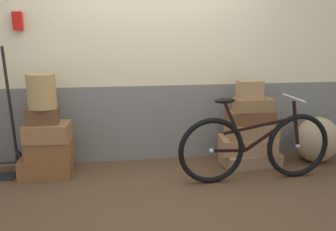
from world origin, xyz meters
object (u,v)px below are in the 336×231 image
(suitcase_2, at_px, (47,132))
(bicycle, at_px, (255,146))
(suitcase_5, at_px, (247,145))
(suitcase_8, at_px, (253,105))
(suitcase_3, at_px, (43,116))
(suitcase_4, at_px, (250,158))
(suitcase_7, at_px, (250,117))
(burlap_sack, at_px, (317,140))
(suitcase_6, at_px, (251,130))
(suitcase_9, at_px, (250,90))
(suitcase_1, at_px, (50,148))
(suitcase_0, at_px, (47,166))
(wicker_basket, at_px, (41,91))

(suitcase_2, height_order, bicycle, bicycle)
(suitcase_5, xyz_separation_m, suitcase_8, (0.04, -0.03, 0.49))
(suitcase_3, bearing_deg, suitcase_4, -0.89)
(suitcase_4, bearing_deg, suitcase_3, 173.15)
(suitcase_7, bearing_deg, suitcase_4, -6.01)
(burlap_sack, distance_m, bicycle, 1.05)
(suitcase_6, distance_m, suitcase_9, 0.49)
(suitcase_6, xyz_separation_m, burlap_sack, (0.83, -0.02, -0.15))
(suitcase_1, distance_m, suitcase_9, 2.34)
(suitcase_1, xyz_separation_m, suitcase_9, (2.26, -0.02, 0.60))
(suitcase_0, height_order, suitcase_8, suitcase_8)
(suitcase_3, distance_m, suitcase_9, 2.32)
(suitcase_5, bearing_deg, bicycle, -94.73)
(suitcase_0, distance_m, wicker_basket, 0.85)
(suitcase_6, distance_m, suitcase_8, 0.32)
(suitcase_5, relative_size, wicker_basket, 1.75)
(suitcase_4, relative_size, suitcase_9, 2.35)
(suitcase_7, bearing_deg, suitcase_3, -179.49)
(suitcase_1, relative_size, suitcase_4, 0.72)
(suitcase_7, height_order, wicker_basket, wicker_basket)
(burlap_sack, bearing_deg, suitcase_0, 179.28)
(suitcase_6, relative_size, burlap_sack, 1.04)
(suitcase_7, relative_size, suitcase_9, 1.91)
(bicycle, bearing_deg, suitcase_7, 77.51)
(suitcase_4, distance_m, suitcase_5, 0.17)
(suitcase_7, bearing_deg, burlap_sack, -0.67)
(suitcase_4, xyz_separation_m, burlap_sack, (0.83, -0.01, 0.20))
(burlap_sack, bearing_deg, suitcase_4, 178.98)
(suitcase_4, xyz_separation_m, suitcase_6, (-0.00, 0.01, 0.35))
(suitcase_5, relative_size, bicycle, 0.38)
(suitcase_1, height_order, burlap_sack, burlap_sack)
(suitcase_0, distance_m, suitcase_8, 2.44)
(suitcase_0, height_order, wicker_basket, wicker_basket)
(suitcase_1, height_order, suitcase_5, suitcase_1)
(suitcase_5, height_order, wicker_basket, wicker_basket)
(suitcase_6, bearing_deg, suitcase_5, -176.08)
(suitcase_8, bearing_deg, bicycle, -108.59)
(suitcase_6, distance_m, wicker_basket, 2.41)
(suitcase_8, height_order, bicycle, bicycle)
(suitcase_8, distance_m, suitcase_9, 0.18)
(bicycle, bearing_deg, suitcase_0, 168.27)
(suitcase_9, distance_m, bicycle, 0.70)
(suitcase_8, height_order, suitcase_9, suitcase_9)
(suitcase_5, xyz_separation_m, suitcase_7, (0.02, -0.01, 0.34))
(bicycle, bearing_deg, suitcase_1, 168.22)
(suitcase_4, bearing_deg, suitcase_7, 166.70)
(suitcase_2, xyz_separation_m, suitcase_4, (2.32, 0.01, -0.43))
(suitcase_3, relative_size, burlap_sack, 0.60)
(suitcase_0, distance_m, suitcase_7, 2.38)
(suitcase_5, relative_size, suitcase_6, 1.10)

